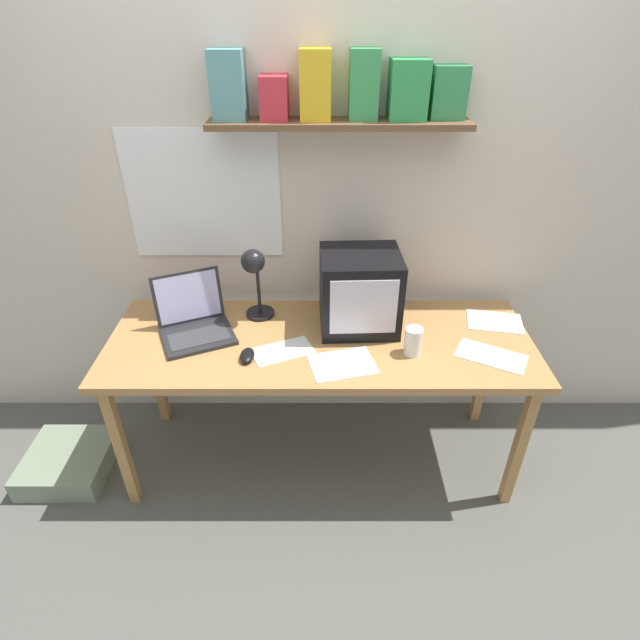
# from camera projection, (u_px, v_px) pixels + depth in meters

# --- Properties ---
(ground_plane) EXTENTS (12.00, 12.00, 0.00)m
(ground_plane) POSITION_uv_depth(u_px,v_px,m) (320.00, 454.00, 2.61)
(ground_plane) COLOR #565650
(back_wall) EXTENTS (5.60, 0.24, 2.60)m
(back_wall) POSITION_uv_depth(u_px,v_px,m) (320.00, 182.00, 2.25)
(back_wall) COLOR beige
(back_wall) RESTS_ON ground_plane
(corner_desk) EXTENTS (1.88, 0.67, 0.74)m
(corner_desk) POSITION_uv_depth(u_px,v_px,m) (320.00, 350.00, 2.24)
(corner_desk) COLOR #B18047
(corner_desk) RESTS_ON ground_plane
(crt_monitor) EXTENTS (0.36, 0.32, 0.35)m
(crt_monitor) POSITION_uv_depth(u_px,v_px,m) (360.00, 291.00, 2.21)
(crt_monitor) COLOR black
(crt_monitor) RESTS_ON corner_desk
(laptop) EXTENTS (0.39, 0.37, 0.26)m
(laptop) POSITION_uv_depth(u_px,v_px,m) (194.00, 319.00, 2.23)
(laptop) COLOR #232326
(laptop) RESTS_ON corner_desk
(desk_lamp) EXTENTS (0.13, 0.18, 0.36)m
(desk_lamp) POSITION_uv_depth(u_px,v_px,m) (255.00, 272.00, 2.20)
(desk_lamp) COLOR black
(desk_lamp) RESTS_ON corner_desk
(juice_glass) EXTENTS (0.07, 0.07, 0.13)m
(juice_glass) POSITION_uv_depth(u_px,v_px,m) (413.00, 343.00, 2.09)
(juice_glass) COLOR white
(juice_glass) RESTS_ON corner_desk
(computer_mouse) EXTENTS (0.06, 0.11, 0.03)m
(computer_mouse) POSITION_uv_depth(u_px,v_px,m) (247.00, 355.00, 2.08)
(computer_mouse) COLOR black
(computer_mouse) RESTS_ON corner_desk
(printed_handout) EXTENTS (0.28, 0.22, 0.00)m
(printed_handout) POSITION_uv_depth(u_px,v_px,m) (495.00, 322.00, 2.32)
(printed_handout) COLOR silver
(printed_handout) RESTS_ON corner_desk
(loose_paper_near_laptop) EXTENTS (0.29, 0.23, 0.00)m
(loose_paper_near_laptop) POSITION_uv_depth(u_px,v_px,m) (283.00, 351.00, 2.13)
(loose_paper_near_laptop) COLOR silver
(loose_paper_near_laptop) RESTS_ON corner_desk
(loose_paper_near_monitor) EXTENTS (0.32, 0.26, 0.00)m
(loose_paper_near_monitor) POSITION_uv_depth(u_px,v_px,m) (491.00, 356.00, 2.10)
(loose_paper_near_monitor) COLOR white
(loose_paper_near_monitor) RESTS_ON corner_desk
(open_notebook) EXTENTS (0.30, 0.25, 0.00)m
(open_notebook) POSITION_uv_depth(u_px,v_px,m) (342.00, 364.00, 2.05)
(open_notebook) COLOR white
(open_notebook) RESTS_ON corner_desk
(floor_cushion) EXTENTS (0.40, 0.40, 0.12)m
(floor_cushion) POSITION_uv_depth(u_px,v_px,m) (69.00, 461.00, 2.49)
(floor_cushion) COLOR gray
(floor_cushion) RESTS_ON ground_plane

